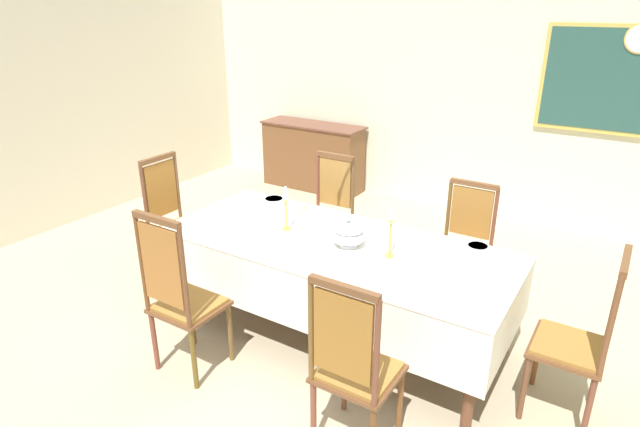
# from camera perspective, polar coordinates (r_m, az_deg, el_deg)

# --- Properties ---
(ground) EXTENTS (7.56, 6.37, 0.04)m
(ground) POSITION_cam_1_polar(r_m,az_deg,el_deg) (4.29, 1.13, -13.11)
(ground) COLOR #BBAC8C
(back_wall) EXTENTS (7.56, 0.08, 3.22)m
(back_wall) POSITION_cam_1_polar(r_m,az_deg,el_deg) (6.55, 16.45, 13.78)
(back_wall) COLOR beige
(back_wall) RESTS_ON ground
(left_wall) EXTENTS (0.08, 6.37, 3.22)m
(left_wall) POSITION_cam_1_polar(r_m,az_deg,el_deg) (6.43, -30.00, 11.67)
(left_wall) COLOR beige
(left_wall) RESTS_ON ground
(dining_table) EXTENTS (2.63, 1.10, 0.77)m
(dining_table) POSITION_cam_1_polar(r_m,az_deg,el_deg) (3.96, 1.62, -4.11)
(dining_table) COLOR brown
(dining_table) RESTS_ON ground
(tablecloth) EXTENTS (2.65, 1.12, 0.44)m
(tablecloth) POSITION_cam_1_polar(r_m,az_deg,el_deg) (3.98, 1.61, -4.68)
(tablecloth) COLOR white
(tablecloth) RESTS_ON dining_table
(chair_south_a) EXTENTS (0.44, 0.42, 1.22)m
(chair_south_a) POSITION_cam_1_polar(r_m,az_deg,el_deg) (3.71, -14.88, -8.47)
(chair_south_a) COLOR brown
(chair_south_a) RESTS_ON ground
(chair_north_a) EXTENTS (0.44, 0.42, 1.11)m
(chair_north_a) POSITION_cam_1_polar(r_m,az_deg,el_deg) (5.07, 0.90, 0.29)
(chair_north_a) COLOR brown
(chair_north_a) RESTS_ON ground
(chair_south_b) EXTENTS (0.44, 0.42, 1.15)m
(chair_south_b) POSITION_cam_1_polar(r_m,az_deg,el_deg) (3.03, 3.60, -15.97)
(chair_south_b) COLOR brown
(chair_south_b) RESTS_ON ground
(chair_north_b) EXTENTS (0.44, 0.42, 1.07)m
(chair_north_b) POSITION_cam_1_polar(r_m,az_deg,el_deg) (4.58, 15.22, -3.16)
(chair_north_b) COLOR brown
(chair_north_b) RESTS_ON ground
(chair_head_west) EXTENTS (0.42, 0.44, 1.16)m
(chair_head_west) POSITION_cam_1_polar(r_m,az_deg,el_deg) (5.03, -15.52, -0.52)
(chair_head_west) COLOR brown
(chair_head_west) RESTS_ON ground
(chair_head_east) EXTENTS (0.42, 0.44, 1.15)m
(chair_head_east) POSITION_cam_1_polar(r_m,az_deg,el_deg) (3.59, 26.50, -11.84)
(chair_head_east) COLOR brown
(chair_head_east) RESTS_ON ground
(soup_tureen) EXTENTS (0.25, 0.25, 0.20)m
(soup_tureen) POSITION_cam_1_polar(r_m,az_deg,el_deg) (3.84, 3.09, -2.18)
(soup_tureen) COLOR white
(soup_tureen) RESTS_ON tablecloth
(candlestick_west) EXTENTS (0.07, 0.07, 0.36)m
(candlestick_west) POSITION_cam_1_polar(r_m,az_deg,el_deg) (4.10, -3.68, 0.09)
(candlestick_west) COLOR gold
(candlestick_west) RESTS_ON tablecloth
(candlestick_east) EXTENTS (0.07, 0.07, 0.38)m
(candlestick_east) POSITION_cam_1_polar(r_m,az_deg,el_deg) (3.68, 7.60, -2.46)
(candlestick_east) COLOR gold
(candlestick_east) RESTS_ON tablecloth
(bowl_near_left) EXTENTS (0.19, 0.19, 0.04)m
(bowl_near_left) POSITION_cam_1_polar(r_m,az_deg,el_deg) (4.72, -5.00, 1.47)
(bowl_near_left) COLOR white
(bowl_near_left) RESTS_ON tablecloth
(bowl_near_right) EXTENTS (0.16, 0.16, 0.03)m
(bowl_near_right) POSITION_cam_1_polar(r_m,az_deg,el_deg) (4.48, -0.59, 0.38)
(bowl_near_right) COLOR white
(bowl_near_right) RESTS_ON tablecloth
(bowl_far_left) EXTENTS (0.17, 0.17, 0.04)m
(bowl_far_left) POSITION_cam_1_polar(r_m,az_deg,el_deg) (3.96, 16.65, -3.53)
(bowl_far_left) COLOR white
(bowl_far_left) RESTS_ON tablecloth
(spoon_primary) EXTENTS (0.07, 0.17, 0.01)m
(spoon_primary) POSITION_cam_1_polar(r_m,az_deg,el_deg) (4.81, -5.93, 1.64)
(spoon_primary) COLOR gold
(spoon_primary) RESTS_ON tablecloth
(spoon_secondary) EXTENTS (0.05, 0.18, 0.01)m
(spoon_secondary) POSITION_cam_1_polar(r_m,az_deg,el_deg) (4.56, -1.61, 0.61)
(spoon_secondary) COLOR gold
(spoon_secondary) RESTS_ON tablecloth
(sideboard) EXTENTS (1.44, 0.48, 0.90)m
(sideboard) POSITION_cam_1_polar(r_m,az_deg,el_deg) (7.33, -0.77, 6.21)
(sideboard) COLOR brown
(sideboard) RESTS_ON ground
(framed_painting) EXTENTS (1.28, 0.05, 1.09)m
(framed_painting) POSITION_cam_1_polar(r_m,az_deg,el_deg) (6.23, 28.65, 12.52)
(framed_painting) COLOR #D1B251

